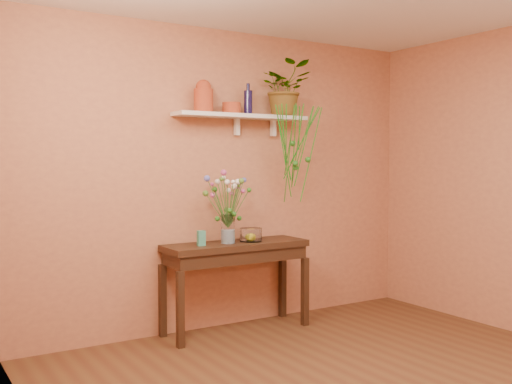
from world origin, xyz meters
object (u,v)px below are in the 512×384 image
at_px(terracotta_jug, 203,97).
at_px(glass_bowl, 251,235).
at_px(bouquet, 227,193).
at_px(glass_vase, 228,231).
at_px(blue_bottle, 248,102).
at_px(sideboard, 236,255).
at_px(spider_plant, 285,89).

bearing_deg(terracotta_jug, glass_bowl, -14.65).
bearing_deg(glass_bowl, terracotta_jug, 165.35).
relative_size(terracotta_jug, bouquet, 0.55).
bearing_deg(glass_vase, glass_bowl, 0.76).
xyz_separation_m(terracotta_jug, blue_bottle, (0.45, 0.00, -0.02)).
bearing_deg(sideboard, blue_bottle, 27.62).
bearing_deg(terracotta_jug, spider_plant, -1.15).
bearing_deg(spider_plant, blue_bottle, 177.06).
bearing_deg(glass_vase, bouquet, -138.91).
height_order(terracotta_jug, bouquet, terracotta_jug).
height_order(sideboard, terracotta_jug, terracotta_jug).
xyz_separation_m(sideboard, blue_bottle, (0.19, 0.10, 1.37)).
xyz_separation_m(sideboard, glass_bowl, (0.15, -0.01, 0.17)).
bearing_deg(glass_vase, blue_bottle, 22.50).
relative_size(spider_plant, glass_vase, 1.99).
relative_size(sideboard, bouquet, 2.57).
bearing_deg(glass_bowl, glass_vase, -179.24).
distance_m(terracotta_jug, glass_vase, 1.19).
distance_m(sideboard, spider_plant, 1.62).
distance_m(blue_bottle, bouquet, 0.87).
bearing_deg(blue_bottle, spider_plant, -2.94).
height_order(spider_plant, glass_bowl, spider_plant).
bearing_deg(blue_bottle, glass_bowl, -109.53).
bearing_deg(glass_vase, spider_plant, 7.97).
bearing_deg(bouquet, glass_vase, 41.09).
height_order(bouquet, glass_bowl, bouquet).
bearing_deg(terracotta_jug, bouquet, -34.72).
bearing_deg(spider_plant, glass_vase, -172.03).
bearing_deg(spider_plant, terracotta_jug, 178.85).
distance_m(glass_vase, bouquet, 0.34).
distance_m(terracotta_jug, bouquet, 0.86).
distance_m(sideboard, bouquet, 0.57).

